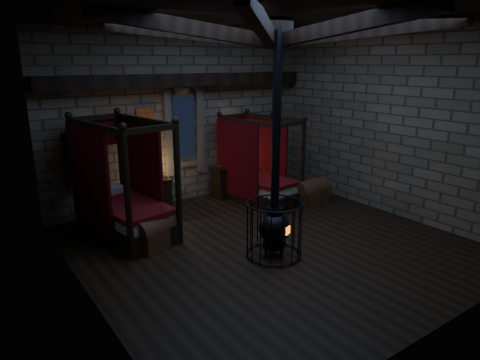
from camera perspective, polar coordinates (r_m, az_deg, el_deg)
room at (r=7.93m, az=3.95°, el=17.35°), size 7.02×7.02×4.29m
bed_left at (r=9.16m, az=-15.22°, el=-3.46°), size 1.55×2.44×2.39m
bed_right at (r=11.00m, az=2.32°, el=-0.05°), size 1.37×2.19×2.15m
trunk_left at (r=8.51m, az=-11.33°, el=-6.81°), size 1.05×0.86×0.67m
trunk_right at (r=10.96m, az=9.52°, el=-1.65°), size 0.90×0.59×0.65m
nightstand_left at (r=10.47m, az=-10.63°, el=-1.85°), size 0.52×0.50×0.96m
nightstand_right at (r=11.28m, az=-2.34°, el=-0.29°), size 0.53×0.51×0.88m
stove at (r=7.84m, az=4.58°, el=-5.90°), size 1.02×1.02×4.05m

